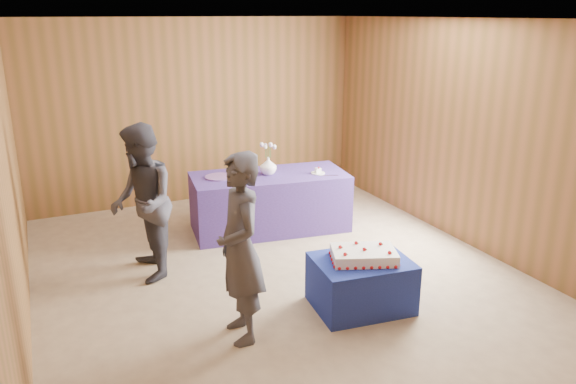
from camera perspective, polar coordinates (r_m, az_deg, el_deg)
ground at (r=6.24m, az=-0.97°, el=-8.44°), size 6.00×6.00×0.00m
room_shell at (r=5.68m, az=-1.06°, el=8.12°), size 5.04×6.04×2.72m
cake_table at (r=5.56m, az=7.42°, el=-9.19°), size 0.97×0.79×0.50m
serving_table at (r=7.40m, az=-1.88°, el=-1.01°), size 2.10×1.16×0.75m
sheet_cake at (r=5.42m, az=7.70°, el=-6.35°), size 0.73×0.62×0.15m
vase at (r=7.27m, az=-2.02°, el=2.69°), size 0.30×0.30×0.23m
flower_spray at (r=7.21m, az=-2.04°, el=4.66°), size 0.23×0.23×0.17m
platter at (r=7.19m, az=-7.01°, el=1.52°), size 0.43×0.43×0.02m
plate at (r=7.34m, az=3.06°, el=1.94°), size 0.21×0.21×0.01m
cake_slice at (r=7.33m, az=3.07°, el=2.23°), size 0.07×0.06×0.08m
knife at (r=7.25m, az=4.07°, el=1.69°), size 0.25×0.12×0.00m
guest_left at (r=4.80m, az=-4.89°, el=-5.77°), size 0.44×0.64×1.68m
guest_right at (r=6.09m, az=-14.59°, el=-1.11°), size 0.69×0.86×1.68m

